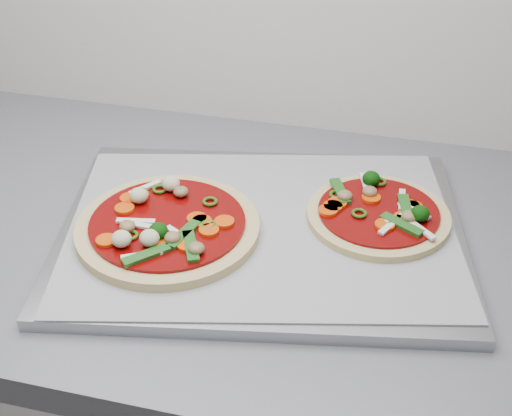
# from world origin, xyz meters

# --- Properties ---
(base_cabinet) EXTENTS (3.60, 0.60, 0.86)m
(base_cabinet) POSITION_xyz_m (0.00, 1.30, 0.43)
(base_cabinet) COLOR silver
(base_cabinet) RESTS_ON ground
(baking_tray) EXTENTS (0.57, 0.46, 0.02)m
(baking_tray) POSITION_xyz_m (0.41, 1.29, 0.91)
(baking_tray) COLOR #96959A
(baking_tray) RESTS_ON countertop
(parchment) EXTENTS (0.55, 0.45, 0.00)m
(parchment) POSITION_xyz_m (0.41, 1.29, 0.92)
(parchment) COLOR gray
(parchment) RESTS_ON baking_tray
(pizza_left) EXTENTS (0.23, 0.23, 0.04)m
(pizza_left) POSITION_xyz_m (0.30, 1.25, 0.93)
(pizza_left) COLOR tan
(pizza_left) RESTS_ON parchment
(pizza_right) EXTENTS (0.24, 0.24, 0.03)m
(pizza_right) POSITION_xyz_m (0.56, 1.35, 0.93)
(pizza_right) COLOR tan
(pizza_right) RESTS_ON parchment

